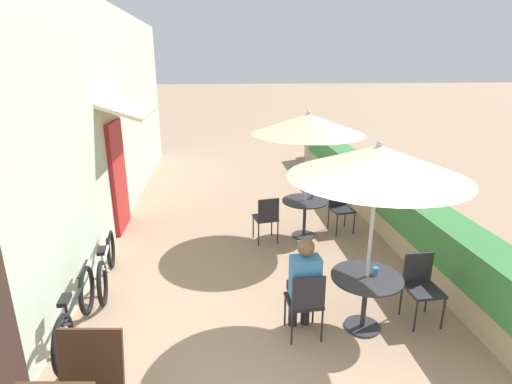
{
  "coord_description": "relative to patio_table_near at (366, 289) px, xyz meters",
  "views": [
    {
      "loc": [
        -0.5,
        -2.31,
        3.13
      ],
      "look_at": [
        0.15,
        4.2,
        1.0
      ],
      "focal_mm": 28.0,
      "sensor_mm": 36.0,
      "label": 1
    }
  ],
  "objects": [
    {
      "name": "bicycle_leaning",
      "position": [
        -3.43,
        0.14,
        -0.2
      ],
      "size": [
        0.17,
        1.7,
        0.73
      ],
      "rotation": [
        0.0,
        0.0,
        0.07
      ],
      "color": "black",
      "rests_on": "ground_plane"
    },
    {
      "name": "patio_table_near",
      "position": [
        0.0,
        0.0,
        0.0
      ],
      "size": [
        0.85,
        0.85,
        0.71
      ],
      "color": "#28282D",
      "rests_on": "ground_plane"
    },
    {
      "name": "cafe_chair_mid_right",
      "position": [
        0.6,
        2.97,
        -0.02
      ],
      "size": [
        0.46,
        0.46,
        0.87
      ],
      "rotation": [
        0.0,
        0.0,
        9.6
      ],
      "color": "#232328",
      "rests_on": "ground_plane"
    },
    {
      "name": "patio_table_mid",
      "position": [
        -0.14,
        2.77,
        0.0
      ],
      "size": [
        0.85,
        0.85,
        0.71
      ],
      "color": "#28282D",
      "rests_on": "ground_plane"
    },
    {
      "name": "patio_umbrella_near",
      "position": [
        -0.0,
        0.0,
        1.57
      ],
      "size": [
        1.97,
        1.97,
        2.34
      ],
      "color": "#B7B7BC",
      "rests_on": "ground_plane"
    },
    {
      "name": "planter_hedge",
      "position": [
        1.52,
        4.01,
        -0.0
      ],
      "size": [
        0.6,
        10.67,
        1.01
      ],
      "color": "tan",
      "rests_on": "ground_plane"
    },
    {
      "name": "cafe_chair_mid_left",
      "position": [
        -0.88,
        2.56,
        -0.02
      ],
      "size": [
        0.46,
        0.46,
        0.87
      ],
      "rotation": [
        0.0,
        0.0,
        6.46
      ],
      "color": "#232328",
      "rests_on": "ground_plane"
    },
    {
      "name": "cafe_chair_near_left",
      "position": [
        -0.76,
        -0.11,
        -0.02
      ],
      "size": [
        0.42,
        0.42,
        0.87
      ],
      "rotation": [
        0.0,
        0.0,
        6.33
      ],
      "color": "#232328",
      "rests_on": "ground_plane"
    },
    {
      "name": "cafe_facade_wall",
      "position": [
        -3.77,
        3.98,
        1.55
      ],
      "size": [
        0.98,
        11.67,
        4.2
      ],
      "color": "#B2C1AD",
      "rests_on": "ground_plane"
    },
    {
      "name": "seated_patron_near_left",
      "position": [
        -0.76,
        -0.0,
        0.15
      ],
      "size": [
        0.35,
        0.42,
        1.25
      ],
      "rotation": [
        0.0,
        0.0,
        6.33
      ],
      "color": "#23232D",
      "rests_on": "ground_plane"
    },
    {
      "name": "coffee_cup_mid",
      "position": [
        0.01,
        2.86,
        0.22
      ],
      "size": [
        0.07,
        0.07,
        0.09
      ],
      "color": "teal",
      "rests_on": "patio_table_mid"
    },
    {
      "name": "coffee_cup_near",
      "position": [
        0.12,
        0.03,
        0.22
      ],
      "size": [
        0.07,
        0.07,
        0.09
      ],
      "color": "teal",
      "rests_on": "patio_table_near"
    },
    {
      "name": "cafe_chair_near_right",
      "position": [
        0.76,
        0.11,
        -0.02
      ],
      "size": [
        0.42,
        0.42,
        0.87
      ],
      "rotation": [
        0.0,
        0.0,
        9.47
      ],
      "color": "#232328",
      "rests_on": "ground_plane"
    },
    {
      "name": "bicycle_second",
      "position": [
        -3.38,
        1.37,
        -0.22
      ],
      "size": [
        0.28,
        1.66,
        0.7
      ],
      "rotation": [
        0.0,
        0.0,
        0.13
      ],
      "color": "black",
      "rests_on": "ground_plane"
    },
    {
      "name": "patio_umbrella_mid",
      "position": [
        -0.14,
        2.77,
        1.57
      ],
      "size": [
        1.97,
        1.97,
        2.34
      ],
      "color": "#B7B7BC",
      "rests_on": "ground_plane"
    }
  ]
}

